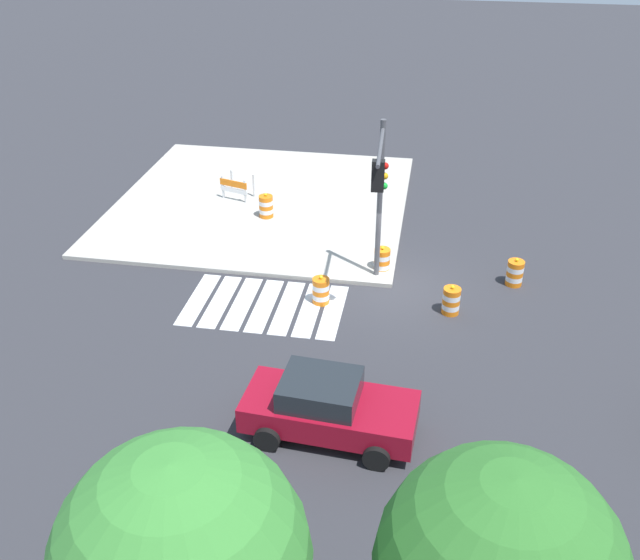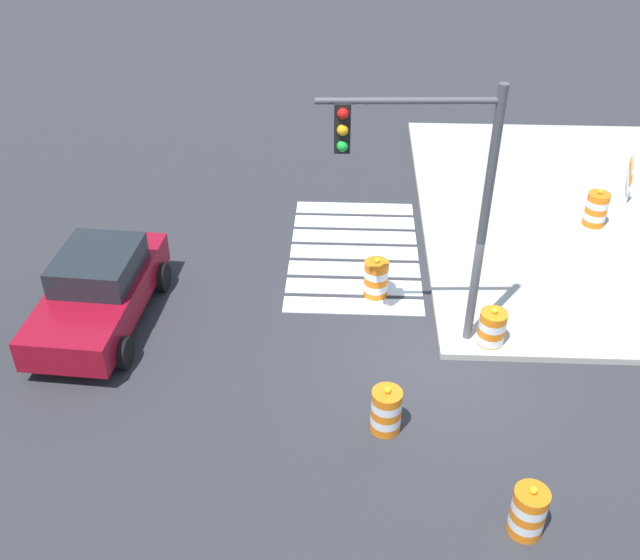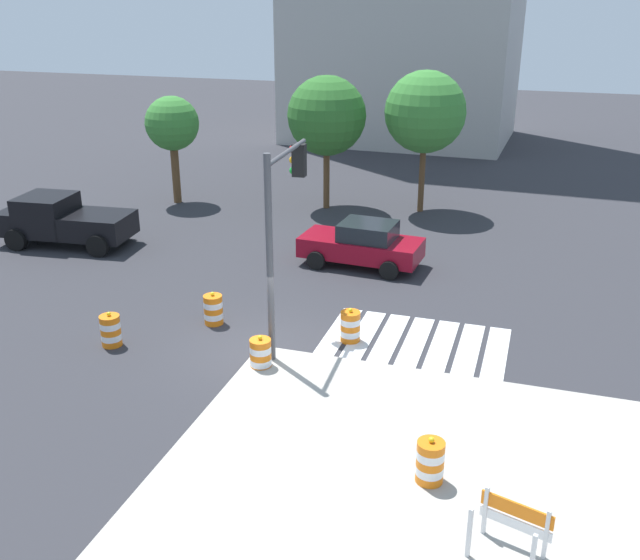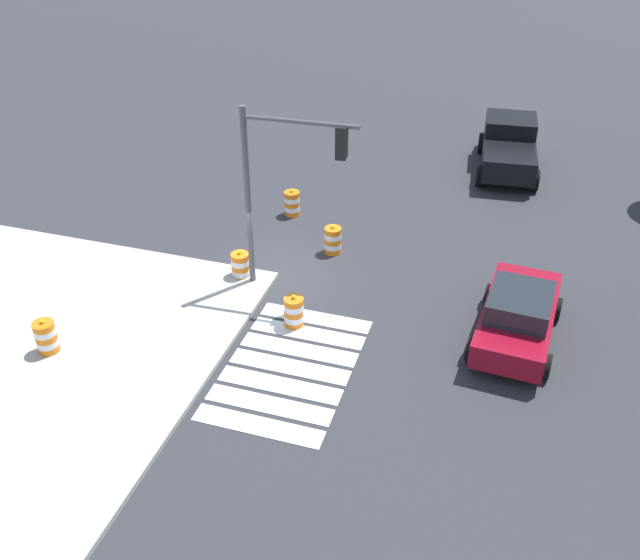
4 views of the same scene
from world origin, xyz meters
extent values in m
plane|color=#2D2D33|center=(0.00, 0.00, 0.00)|extent=(120.00, 120.00, 0.00)
cube|color=silver|center=(1.75, 1.80, 0.01)|extent=(0.60, 3.20, 0.02)
cube|color=silver|center=(2.50, 1.80, 0.01)|extent=(0.60, 3.20, 0.02)
cube|color=silver|center=(3.25, 1.80, 0.01)|extent=(0.60, 3.20, 0.02)
cube|color=silver|center=(4.00, 1.80, 0.01)|extent=(0.60, 3.20, 0.02)
cube|color=silver|center=(4.75, 1.80, 0.01)|extent=(0.60, 3.20, 0.02)
cube|color=silver|center=(5.50, 1.80, 0.01)|extent=(0.60, 3.20, 0.02)
cube|color=silver|center=(6.25, 1.80, 0.01)|extent=(0.60, 3.20, 0.02)
cube|color=maroon|center=(0.97, 7.30, 0.68)|extent=(4.42, 2.13, 0.70)
cube|color=#1E2328|center=(1.22, 7.28, 1.33)|extent=(2.01, 1.73, 0.60)
cylinder|color=black|center=(-0.44, 6.44, 0.33)|extent=(0.67, 0.28, 0.66)
cylinder|color=black|center=(-0.31, 8.34, 0.33)|extent=(0.67, 0.28, 0.66)
cylinder|color=black|center=(2.25, 6.26, 0.33)|extent=(0.67, 0.28, 0.66)
cylinder|color=black|center=(2.38, 8.15, 0.33)|extent=(0.67, 0.28, 0.66)
cube|color=black|center=(-9.18, 6.19, 0.87)|extent=(2.68, 2.23, 0.90)
cube|color=black|center=(-11.27, 6.00, 1.17)|extent=(2.08, 2.17, 1.50)
cube|color=black|center=(-12.37, 5.89, 0.87)|extent=(1.57, 2.02, 0.90)
cylinder|color=black|center=(-11.97, 4.91, 0.42)|extent=(0.86, 0.38, 0.84)
cylinder|color=black|center=(-12.17, 6.94, 0.42)|extent=(0.86, 0.38, 0.84)
cylinder|color=black|center=(-8.59, 5.23, 0.42)|extent=(0.86, 0.38, 0.84)
cylinder|color=black|center=(-8.78, 7.26, 0.42)|extent=(0.86, 0.38, 0.84)
cylinder|color=orange|center=(-1.96, 1.20, 0.09)|extent=(0.56, 0.56, 0.18)
cylinder|color=white|center=(-1.96, 1.20, 0.27)|extent=(0.56, 0.56, 0.18)
cylinder|color=orange|center=(-1.96, 1.20, 0.45)|extent=(0.56, 0.56, 0.18)
cylinder|color=white|center=(-1.96, 1.20, 0.63)|extent=(0.56, 0.56, 0.18)
cylinder|color=orange|center=(-1.96, 1.20, 0.81)|extent=(0.56, 0.56, 0.18)
sphere|color=yellow|center=(-1.96, 1.20, 0.96)|extent=(0.12, 0.12, 0.12)
cylinder|color=orange|center=(-4.07, -0.96, 0.09)|extent=(0.56, 0.56, 0.18)
cylinder|color=white|center=(-4.07, -0.96, 0.27)|extent=(0.56, 0.56, 0.18)
cylinder|color=orange|center=(-4.07, -0.96, 0.45)|extent=(0.56, 0.56, 0.18)
cylinder|color=white|center=(-4.07, -0.96, 0.63)|extent=(0.56, 0.56, 0.18)
cylinder|color=orange|center=(-4.07, -0.96, 0.81)|extent=(0.56, 0.56, 0.18)
sphere|color=yellow|center=(-4.07, -0.96, 0.96)|extent=(0.12, 0.12, 0.12)
cylinder|color=orange|center=(2.22, 1.30, 0.09)|extent=(0.56, 0.56, 0.18)
cylinder|color=white|center=(2.22, 1.30, 0.27)|extent=(0.56, 0.56, 0.18)
cylinder|color=orange|center=(2.22, 1.30, 0.45)|extent=(0.56, 0.56, 0.18)
cylinder|color=white|center=(2.22, 1.30, 0.63)|extent=(0.56, 0.56, 0.18)
cylinder|color=orange|center=(2.22, 1.30, 0.81)|extent=(0.56, 0.56, 0.18)
sphere|color=yellow|center=(2.22, 1.30, 0.96)|extent=(0.12, 0.12, 0.12)
cylinder|color=orange|center=(0.46, -1.06, 0.09)|extent=(0.56, 0.56, 0.18)
cylinder|color=white|center=(0.46, -1.06, 0.27)|extent=(0.56, 0.56, 0.18)
cylinder|color=orange|center=(0.46, -1.06, 0.45)|extent=(0.56, 0.56, 0.18)
cylinder|color=white|center=(0.46, -1.06, 0.63)|extent=(0.56, 0.56, 0.18)
cylinder|color=orange|center=(0.46, -1.06, 0.81)|extent=(0.56, 0.56, 0.18)
sphere|color=yellow|center=(0.46, -1.06, 0.96)|extent=(0.12, 0.12, 0.12)
cylinder|color=orange|center=(5.44, -4.48, 0.24)|extent=(0.56, 0.56, 0.18)
cylinder|color=white|center=(5.44, -4.48, 0.42)|extent=(0.56, 0.56, 0.18)
cylinder|color=orange|center=(5.44, -4.48, 0.60)|extent=(0.56, 0.56, 0.18)
cylinder|color=white|center=(5.44, -4.48, 0.78)|extent=(0.56, 0.56, 0.18)
cylinder|color=orange|center=(5.44, -4.48, 0.96)|extent=(0.56, 0.56, 0.18)
sphere|color=yellow|center=(5.44, -4.48, 1.11)|extent=(0.12, 0.12, 0.12)
cylinder|color=#4C4C51|center=(0.60, -0.60, 2.90)|extent=(0.18, 0.18, 5.50)
cylinder|color=#4C4C51|center=(0.52, 1.00, 5.35)|extent=(0.28, 3.20, 0.12)
cube|color=black|center=(0.47, 2.12, 4.90)|extent=(0.37, 0.30, 0.90)
sphere|color=red|center=(0.28, 2.11, 5.20)|extent=(0.20, 0.20, 0.20)
sphere|color=#F2A514|center=(0.28, 2.11, 4.90)|extent=(0.20, 0.20, 0.20)
sphere|color=green|center=(0.28, 2.11, 4.60)|extent=(0.20, 0.20, 0.20)
camera|label=1|loc=(-1.06, 20.58, 12.42)|focal=39.62mm
camera|label=2|loc=(-11.54, 1.98, 10.00)|focal=41.17mm
camera|label=3|loc=(6.94, -16.45, 9.25)|focal=40.51mm
camera|label=4|loc=(17.26, 6.79, 11.94)|focal=39.48mm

